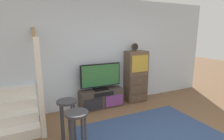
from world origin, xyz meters
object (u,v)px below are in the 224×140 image
Objects in this scene: bar_stool_far at (67,112)px; desk_clock at (135,47)px; bar_stool_near at (77,125)px; side_cabinet at (136,76)px; media_console at (101,99)px; television at (101,76)px.

desk_clock is at bearing 28.87° from bar_stool_far.
side_cabinet is at bearing 38.15° from bar_stool_near.
desk_clock reaches higher than bar_stool_far.
desk_clock is (-0.07, -0.01, 0.80)m from side_cabinet.
media_console is 5.23× the size of desk_clock.
side_cabinet reaches higher than bar_stool_near.
media_console is at bearing 57.32° from bar_stool_near.
television is at bearing 179.23° from side_cabinet.
media_console is 1.46× the size of bar_stool_near.
desk_clock is 2.72m from bar_stool_near.
television is (0.00, 0.02, 0.58)m from media_console.
desk_clock is at bearing -168.70° from side_cabinet.
media_console is at bearing -179.43° from side_cabinet.
bar_stool_near is (-1.99, -1.61, -0.94)m from desk_clock.
desk_clock is 0.28× the size of bar_stool_near.
bar_stool_near is (-2.06, -1.62, -0.14)m from side_cabinet.
bar_stool_near is (-1.03, -1.63, -0.26)m from television.
television is 1.17m from desk_clock.
desk_clock is at bearing -1.72° from television.
media_console is 1.45× the size of bar_stool_far.
television is 4.91× the size of desk_clock.
television is 1.04m from side_cabinet.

